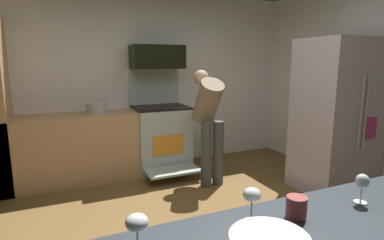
% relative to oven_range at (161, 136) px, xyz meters
% --- Properties ---
extents(wall_back, '(5.20, 0.12, 2.60)m').
position_rel_oven_range_xyz_m(wall_back, '(-0.29, 0.37, 0.79)').
color(wall_back, white).
rests_on(wall_back, ground).
extents(lower_cabinet_run, '(2.40, 0.60, 0.90)m').
position_rel_oven_range_xyz_m(lower_cabinet_run, '(-1.19, 0.01, -0.06)').
color(lower_cabinet_run, tan).
rests_on(lower_cabinet_run, ground).
extents(oven_range, '(0.76, 1.01, 1.48)m').
position_rel_oven_range_xyz_m(oven_range, '(0.00, 0.00, 0.00)').
color(oven_range, '#B1BEBD').
rests_on(oven_range, ground).
extents(microwave, '(0.74, 0.38, 0.33)m').
position_rel_oven_range_xyz_m(microwave, '(-0.00, 0.09, 1.14)').
color(microwave, black).
rests_on(microwave, oven_range).
extents(refrigerator, '(0.85, 0.73, 1.85)m').
position_rel_oven_range_xyz_m(refrigerator, '(1.74, -1.54, 0.42)').
color(refrigerator, '#BFB1C0').
rests_on(refrigerator, ground).
extents(person_cook, '(0.31, 0.57, 1.47)m').
position_rel_oven_range_xyz_m(person_cook, '(0.41, -0.73, 0.36)').
color(person_cook, '#474747').
rests_on(person_cook, ground).
extents(wine_glass_near, '(0.06, 0.06, 0.15)m').
position_rel_oven_range_xyz_m(wine_glass_near, '(-0.04, -3.26, 0.50)').
color(wine_glass_near, silver).
rests_on(wine_glass_near, counter_island).
extents(wine_glass_far, '(0.08, 0.08, 0.15)m').
position_rel_oven_range_xyz_m(wine_glass_far, '(-0.63, -3.20, 0.51)').
color(wine_glass_far, silver).
rests_on(wine_glass_far, counter_island).
extents(wine_glass_extra, '(0.08, 0.08, 0.16)m').
position_rel_oven_range_xyz_m(wine_glass_extra, '(-1.13, -3.24, 0.51)').
color(wine_glass_extra, silver).
rests_on(wine_glass_extra, counter_island).
extents(mug_coffee, '(0.09, 0.09, 0.10)m').
position_rel_oven_range_xyz_m(mug_coffee, '(-0.42, -3.25, 0.44)').
color(mug_coffee, '#953D3B').
rests_on(mug_coffee, counter_island).
extents(stock_pot, '(0.27, 0.27, 0.15)m').
position_rel_oven_range_xyz_m(stock_pot, '(-0.88, 0.01, 0.47)').
color(stock_pot, beige).
rests_on(stock_pot, lower_cabinet_run).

